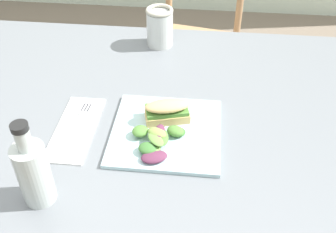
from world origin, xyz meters
name	(u,v)px	position (x,y,z in m)	size (l,w,h in m)	color
dining_table	(131,140)	(0.06, -0.05, 0.62)	(1.29, 0.86, 0.74)	slate
chair_wooden_far	(195,43)	(0.20, 0.81, 0.45)	(0.47, 0.47, 0.87)	tan
plate_lunch	(166,132)	(0.17, -0.15, 0.74)	(0.26, 0.26, 0.01)	silver
sandwich_half_front	(167,111)	(0.17, -0.11, 0.78)	(0.12, 0.08, 0.06)	#DBB270
salad_mixed_greens	(157,140)	(0.16, -0.20, 0.76)	(0.13, 0.13, 0.03)	#602D47
napkin_folded	(76,128)	(-0.05, -0.16, 0.74)	(0.09, 0.24, 0.00)	white
fork_on_napkin	(78,123)	(-0.05, -0.14, 0.75)	(0.03, 0.19, 0.00)	silver
bottle_cold_brew	(34,175)	(-0.06, -0.37, 0.81)	(0.06, 0.06, 0.20)	#472819
mason_jar_iced_tea	(160,29)	(0.11, 0.27, 0.80)	(0.08, 0.08, 0.12)	#995623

